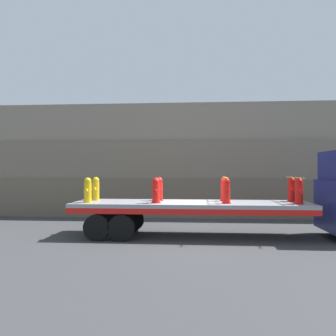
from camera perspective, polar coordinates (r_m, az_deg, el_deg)
ground_plane at (r=14.48m, az=3.55°, el=-10.37°), size 120.00×120.00×0.00m
rock_cliff at (r=21.13m, az=3.98°, el=1.13°), size 60.00×3.30×6.10m
flatbed_trailer at (r=14.36m, az=0.76°, el=-6.24°), size 8.92×2.56×1.31m
fire_hydrant_yellow_near_0 at (r=14.35m, az=-12.13°, el=-3.35°), size 0.35×0.59×0.93m
fire_hydrant_yellow_far_0 at (r=15.39m, az=-10.95°, el=-3.14°), size 0.35×0.59×0.93m
fire_hydrant_red_near_1 at (r=13.82m, az=-1.85°, el=-3.48°), size 0.35×0.59×0.93m
fire_hydrant_red_far_1 at (r=14.90m, az=-1.36°, el=-3.24°), size 0.35×0.59×0.93m
fire_hydrant_red_near_2 at (r=13.76m, az=8.87°, el=-3.49°), size 0.35×0.59×0.93m
fire_hydrant_red_far_2 at (r=14.84m, az=8.58°, el=-3.25°), size 0.35×0.59×0.93m
fire_hydrant_red_near_3 at (r=14.17m, az=19.32°, el=-3.38°), size 0.35×0.59×0.93m
fire_hydrant_red_far_3 at (r=15.22m, az=18.30°, el=-3.16°), size 0.35×0.59×0.93m
cargo_strap_rear at (r=14.28m, az=8.71°, el=-1.42°), size 0.05×2.66×0.01m
cargo_strap_middle at (r=14.68m, az=18.79°, el=-1.38°), size 0.05×2.66×0.01m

